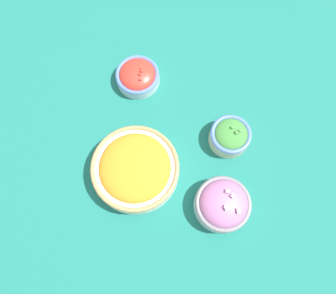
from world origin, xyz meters
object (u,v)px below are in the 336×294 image
bowl_red_onion (223,204)px  bowl_cherry_tomatoes (138,76)px  bowl_broccoli (230,136)px  bowl_carrots (135,169)px

bowl_red_onion → bowl_cherry_tomatoes: bowl_red_onion is taller
bowl_cherry_tomatoes → bowl_broccoli: bearing=173.3°
bowl_carrots → bowl_broccoli: (-0.17, -0.20, -0.01)m
bowl_red_onion → bowl_broccoli: (0.06, -0.17, -0.00)m
bowl_red_onion → bowl_carrots: bowl_red_onion is taller
bowl_red_onion → bowl_carrots: (0.24, 0.03, 0.00)m
bowl_red_onion → bowl_broccoli: size_ratio=1.28×
bowl_red_onion → bowl_broccoli: bearing=-70.1°
bowl_carrots → bowl_cherry_tomatoes: (0.14, -0.24, -0.01)m
bowl_carrots → bowl_cherry_tomatoes: bearing=-60.2°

